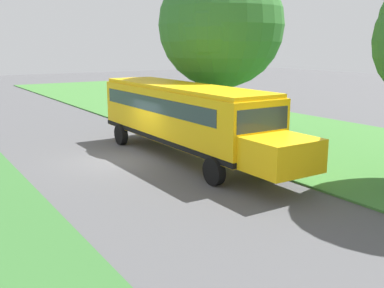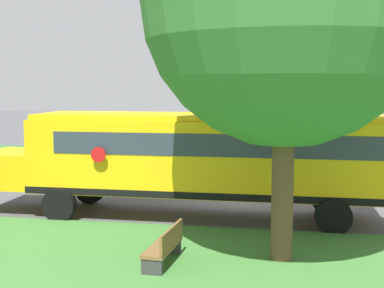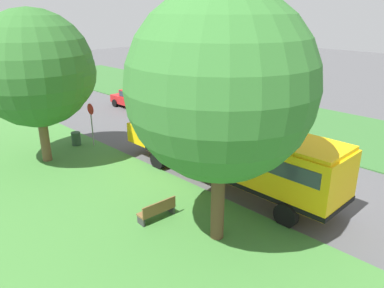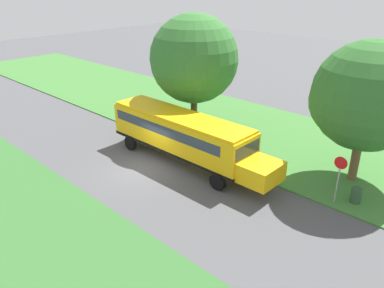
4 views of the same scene
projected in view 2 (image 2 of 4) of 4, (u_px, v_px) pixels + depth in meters
The scene contains 5 objects.
ground_plane at pixel (241, 200), 18.79m from camera, with size 120.00×120.00×0.00m, color #4C4C4F.
grass_far_side at pixel (256, 163), 27.59m from camera, with size 10.00×80.00×0.07m, color #33662D.
school_bus at pixel (197, 155), 16.17m from camera, with size 2.84×12.42×3.16m.
oak_tree_beside_bus at pixel (279, 7), 11.78m from camera, with size 6.31×6.31×8.95m.
park_bench at pixel (165, 246), 11.80m from camera, with size 1.63×0.60×0.92m.
Camera 2 is at (-18.47, -1.62, 4.01)m, focal length 50.00 mm.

